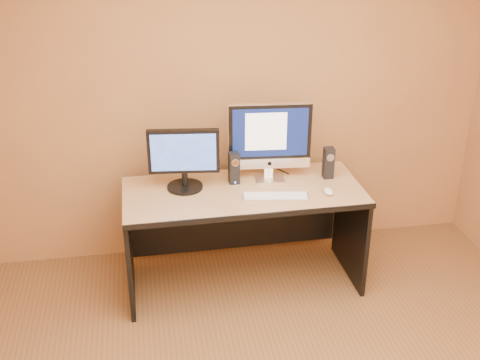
# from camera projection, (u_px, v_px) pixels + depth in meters

# --- Properties ---
(walls) EXTENTS (4.00, 4.00, 2.60)m
(walls) POSITION_uv_depth(u_px,v_px,m) (310.00, 224.00, 2.89)
(walls) COLOR #9B703E
(walls) RESTS_ON ground
(desk) EXTENTS (1.74, 0.77, 0.80)m
(desk) POSITION_uv_depth(u_px,v_px,m) (243.00, 238.00, 4.52)
(desk) COLOR tan
(desk) RESTS_ON ground
(imac) EXTENTS (0.63, 0.28, 0.60)m
(imac) POSITION_uv_depth(u_px,v_px,m) (270.00, 142.00, 4.39)
(imac) COLOR silver
(imac) RESTS_ON desk
(second_monitor) EXTENTS (0.55, 0.32, 0.45)m
(second_monitor) POSITION_uv_depth(u_px,v_px,m) (184.00, 160.00, 4.28)
(second_monitor) COLOR black
(second_monitor) RESTS_ON desk
(speaker_left) EXTENTS (0.08, 0.08, 0.24)m
(speaker_left) POSITION_uv_depth(u_px,v_px,m) (234.00, 168.00, 4.41)
(speaker_left) COLOR black
(speaker_left) RESTS_ON desk
(speaker_right) EXTENTS (0.08, 0.08, 0.24)m
(speaker_right) POSITION_uv_depth(u_px,v_px,m) (328.00, 163.00, 4.50)
(speaker_right) COLOR black
(speaker_right) RESTS_ON desk
(keyboard) EXTENTS (0.48, 0.20, 0.02)m
(keyboard) POSITION_uv_depth(u_px,v_px,m) (276.00, 196.00, 4.24)
(keyboard) COLOR silver
(keyboard) RESTS_ON desk
(mouse) EXTENTS (0.06, 0.11, 0.04)m
(mouse) POSITION_uv_depth(u_px,v_px,m) (328.00, 191.00, 4.29)
(mouse) COLOR white
(mouse) RESTS_ON desk
(cable_a) EXTENTS (0.12, 0.21, 0.01)m
(cable_a) POSITION_uv_depth(u_px,v_px,m) (278.00, 169.00, 4.67)
(cable_a) COLOR black
(cable_a) RESTS_ON desk
(cable_b) EXTENTS (0.10, 0.17, 0.01)m
(cable_b) POSITION_uv_depth(u_px,v_px,m) (269.00, 172.00, 4.62)
(cable_b) COLOR black
(cable_b) RESTS_ON desk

